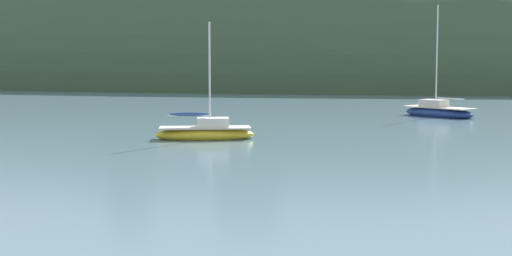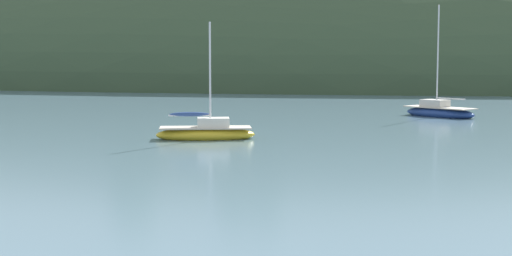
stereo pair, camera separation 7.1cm
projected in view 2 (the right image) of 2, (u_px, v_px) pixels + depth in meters
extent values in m
ellipsoid|color=#384C33|center=(190.00, 86.00, 94.57)|extent=(150.00, 36.00, 30.39)
ellipsoid|color=navy|center=(440.00, 113.00, 47.23)|extent=(5.03, 4.25, 0.79)
cube|color=beige|center=(440.00, 108.00, 47.20)|extent=(4.63, 3.91, 0.06)
cube|color=beige|center=(435.00, 103.00, 47.48)|extent=(1.93, 1.81, 0.48)
cylinder|color=silver|center=(438.00, 56.00, 47.08)|extent=(0.09, 0.09, 6.40)
cylinder|color=silver|center=(451.00, 99.00, 46.54)|extent=(1.74, 1.26, 0.07)
ellipsoid|color=gold|center=(205.00, 135.00, 34.68)|extent=(4.81, 2.95, 0.73)
cube|color=beige|center=(205.00, 128.00, 34.65)|extent=(4.43, 2.72, 0.06)
cube|color=silver|center=(213.00, 123.00, 34.66)|extent=(1.71, 1.43, 0.46)
cylinder|color=silver|center=(210.00, 75.00, 34.43)|extent=(0.09, 0.09, 4.84)
cylinder|color=silver|center=(189.00, 115.00, 34.54)|extent=(1.83, 0.69, 0.07)
ellipsoid|color=#2D4784|center=(189.00, 114.00, 34.53)|extent=(1.80, 0.79, 0.20)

